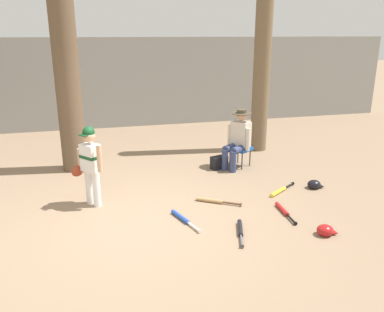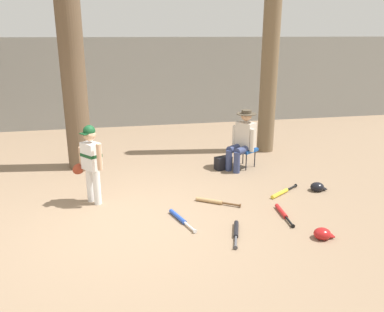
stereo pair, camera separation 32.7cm
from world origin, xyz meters
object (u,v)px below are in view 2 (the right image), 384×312
at_px(bat_blue_youth, 179,218).
at_px(bat_red_barrel, 283,213).
at_px(handbag_beside_stool, 223,163).
at_px(bat_yellow_trainer, 282,193).
at_px(folding_stool, 245,150).
at_px(seated_spectator, 243,138).
at_px(batting_helmet_red, 322,234).
at_px(young_ballplayer, 90,159).
at_px(tree_near_player, 72,58).
at_px(bat_wood_tan, 213,201).
at_px(bat_black_composite, 236,231).
at_px(tree_behind_spectator, 271,42).
at_px(batting_helmet_black, 317,187).

xyz_separation_m(bat_blue_youth, bat_red_barrel, (1.58, -0.14, 0.00)).
relative_size(handbag_beside_stool, bat_red_barrel, 0.47).
bearing_deg(bat_red_barrel, bat_yellow_trainer, 67.06).
bearing_deg(folding_stool, handbag_beside_stool, -175.55).
height_order(seated_spectator, batting_helmet_red, seated_spectator).
bearing_deg(batting_helmet_red, young_ballplayer, 149.05).
bearing_deg(tree_near_player, bat_yellow_trainer, -32.42).
relative_size(tree_near_player, bat_wood_tan, 7.69).
height_order(young_ballplayer, bat_black_composite, young_ballplayer).
xyz_separation_m(tree_behind_spectator, bat_black_composite, (-1.91, -3.76, -2.45)).
height_order(tree_behind_spectator, batting_helmet_red, tree_behind_spectator).
bearing_deg(seated_spectator, young_ballplayer, -158.46).
relative_size(seated_spectator, bat_blue_youth, 1.61).
distance_m(tree_near_player, seated_spectator, 3.69).
relative_size(young_ballplayer, bat_red_barrel, 1.81).
xyz_separation_m(tree_behind_spectator, bat_blue_youth, (-2.62, -3.20, -2.45)).
relative_size(bat_black_composite, bat_yellow_trainer, 1.04).
distance_m(bat_wood_tan, batting_helmet_red, 1.84).
relative_size(bat_blue_youth, bat_wood_tan, 1.11).
distance_m(bat_wood_tan, batting_helmet_black, 1.95).
relative_size(tree_behind_spectator, bat_red_barrel, 7.57).
bearing_deg(handbag_beside_stool, bat_blue_youth, -121.22).
bearing_deg(bat_blue_youth, bat_red_barrel, -5.08).
bearing_deg(batting_helmet_red, batting_helmet_black, 63.64).
xyz_separation_m(bat_blue_youth, bat_black_composite, (0.70, -0.56, 0.00)).
bearing_deg(bat_red_barrel, folding_stool, 85.98).
xyz_separation_m(handbag_beside_stool, bat_wood_tan, (-0.64, -1.61, -0.10)).
xyz_separation_m(tree_near_player, seated_spectator, (3.25, -0.75, -1.57)).
bearing_deg(tree_near_player, bat_black_composite, -55.90).
height_order(folding_stool, batting_helmet_black, folding_stool).
distance_m(tree_behind_spectator, young_ballplayer, 4.83).
relative_size(seated_spectator, bat_wood_tan, 1.79).
distance_m(tree_near_player, handbag_beside_stool, 3.61).
bearing_deg(bat_blue_youth, folding_stool, 50.81).
bearing_deg(handbag_beside_stool, folding_stool, 4.45).
distance_m(young_ballplayer, folding_stool, 3.28).
bearing_deg(batting_helmet_red, bat_wood_tan, 129.44).
xyz_separation_m(bat_yellow_trainer, batting_helmet_black, (0.69, 0.03, 0.04)).
bearing_deg(batting_helmet_red, seated_spectator, 92.80).
distance_m(bat_blue_youth, bat_black_composite, 0.90).
height_order(tree_near_player, tree_behind_spectator, tree_behind_spectator).
bearing_deg(bat_red_barrel, handbag_beside_stool, 97.85).
xyz_separation_m(folding_stool, bat_yellow_trainer, (0.16, -1.53, -0.33)).
height_order(young_ballplayer, folding_stool, young_ballplayer).
bearing_deg(tree_behind_spectator, folding_stool, -129.33).
height_order(young_ballplayer, bat_wood_tan, young_ballplayer).
bearing_deg(tree_near_player, bat_wood_tan, -46.31).
distance_m(seated_spectator, batting_helmet_red, 3.07).
bearing_deg(batting_helmet_black, tree_behind_spectator, 89.34).
bearing_deg(bat_wood_tan, tree_behind_spectator, 53.85).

